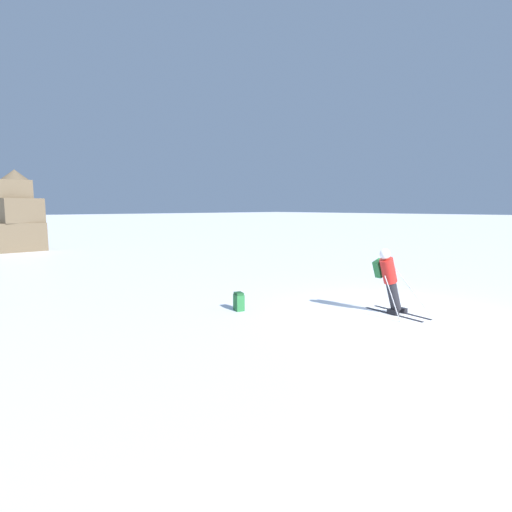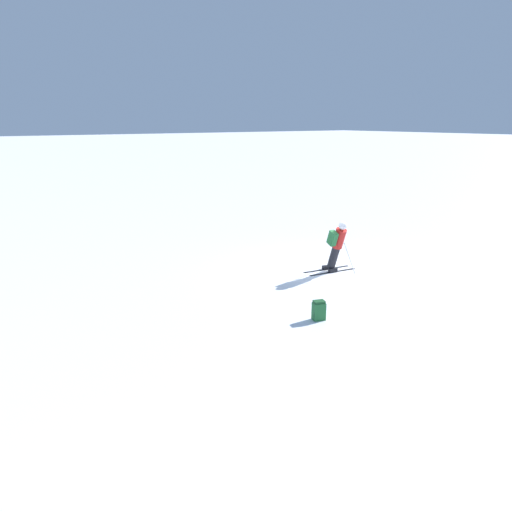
{
  "view_description": "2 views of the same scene",
  "coord_description": "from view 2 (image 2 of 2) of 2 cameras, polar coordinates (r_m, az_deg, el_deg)",
  "views": [
    {
      "loc": [
        -9.61,
        -4.99,
        2.8
      ],
      "look_at": [
        -0.97,
        4.34,
        1.23
      ],
      "focal_mm": 28.0,
      "sensor_mm": 36.0,
      "label": 1
    },
    {
      "loc": [
        -11.25,
        10.98,
        4.8
      ],
      "look_at": [
        0.34,
        2.78,
        0.89
      ],
      "focal_mm": 35.0,
      "sensor_mm": 36.0,
      "label": 2
    }
  ],
  "objects": [
    {
      "name": "skier",
      "position": [
        15.94,
        9.21,
        1.36
      ],
      "size": [
        1.34,
        1.79,
        1.8
      ],
      "rotation": [
        0.0,
        0.0,
        -0.15
      ],
      "color": "black",
      "rests_on": "ground"
    },
    {
      "name": "spare_backpack",
      "position": [
        12.45,
        7.19,
        -6.19
      ],
      "size": [
        0.3,
        0.35,
        0.5
      ],
      "rotation": [
        0.0,
        0.0,
        4.4
      ],
      "color": "#236633",
      "rests_on": "ground"
    },
    {
      "name": "ground_plane",
      "position": [
        16.43,
        8.64,
        -1.76
      ],
      "size": [
        300.0,
        300.0,
        0.0
      ],
      "primitive_type": "plane",
      "color": "white"
    }
  ]
}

